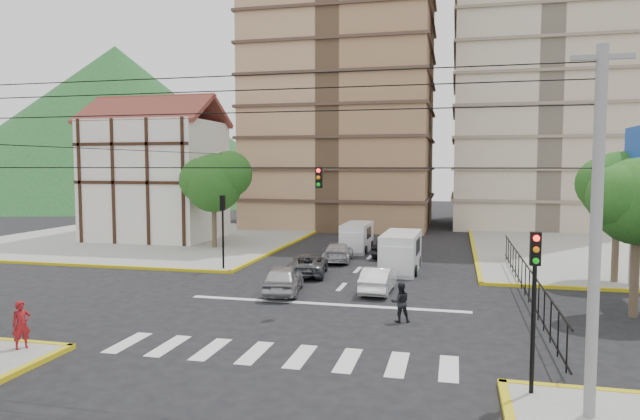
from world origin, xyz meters
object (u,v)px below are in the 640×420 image
(van_right_lane, at_px, (400,253))
(traffic_light_nw, at_px, (223,219))
(traffic_light_se, at_px, (534,285))
(pedestrian_sw_corner, at_px, (21,325))
(van_left_lane, at_px, (356,238))
(pedestrian_crosswalk, at_px, (400,302))
(car_white_front_right, at_px, (378,280))
(car_silver_front_left, at_px, (283,279))

(van_right_lane, bearing_deg, traffic_light_nw, -166.76)
(traffic_light_se, height_order, pedestrian_sw_corner, traffic_light_se)
(traffic_light_nw, relative_size, van_left_lane, 0.96)
(traffic_light_se, bearing_deg, pedestrian_crosswalk, 121.63)
(van_right_lane, distance_m, pedestrian_sw_corner, 20.90)
(car_white_front_right, bearing_deg, van_right_lane, -93.78)
(pedestrian_sw_corner, bearing_deg, van_right_lane, 3.67)
(traffic_light_se, height_order, car_white_front_right, traffic_light_se)
(car_white_front_right, xyz_separation_m, pedestrian_sw_corner, (-10.47, -11.99, 0.32))
(traffic_light_se, bearing_deg, car_white_front_right, 115.74)
(traffic_light_nw, distance_m, van_left_lane, 11.72)
(traffic_light_se, relative_size, traffic_light_nw, 1.00)
(car_silver_front_left, bearing_deg, van_left_lane, -103.14)
(traffic_light_nw, height_order, pedestrian_sw_corner, traffic_light_nw)
(van_right_lane, height_order, pedestrian_sw_corner, van_right_lane)
(car_white_front_right, bearing_deg, car_silver_front_left, 18.34)
(traffic_light_nw, relative_size, car_white_front_right, 1.13)
(car_silver_front_left, xyz_separation_m, car_white_front_right, (4.53, 1.36, -0.08))
(car_white_front_right, height_order, pedestrian_crosswalk, pedestrian_crosswalk)
(traffic_light_se, distance_m, pedestrian_sw_corner, 16.39)
(traffic_light_se, xyz_separation_m, van_right_lane, (-5.23, 17.75, -1.99))
(car_silver_front_left, bearing_deg, van_right_lane, -134.11)
(traffic_light_se, relative_size, pedestrian_sw_corner, 2.70)
(van_left_lane, distance_m, car_white_front_right, 13.62)
(traffic_light_se, bearing_deg, van_left_lane, 110.00)
(van_right_lane, bearing_deg, traffic_light_se, -72.08)
(car_silver_front_left, relative_size, pedestrian_sw_corner, 2.60)
(pedestrian_crosswalk, bearing_deg, pedestrian_sw_corner, 12.74)
(car_white_front_right, relative_size, pedestrian_crosswalk, 2.43)
(van_left_lane, xyz_separation_m, car_white_front_right, (3.39, -13.18, -0.36))
(car_silver_front_left, bearing_deg, car_white_front_right, -171.94)
(car_silver_front_left, xyz_separation_m, pedestrian_sw_corner, (-5.93, -10.63, 0.24))
(traffic_light_nw, relative_size, car_silver_front_left, 1.04)
(traffic_light_nw, relative_size, pedestrian_sw_corner, 2.70)
(traffic_light_nw, bearing_deg, pedestrian_crosswalk, -37.64)
(traffic_light_se, relative_size, van_left_lane, 0.96)
(van_right_lane, bearing_deg, car_white_front_right, -93.93)
(pedestrian_sw_corner, bearing_deg, car_white_front_right, -5.63)
(traffic_light_se, height_order, van_left_lane, traffic_light_se)
(traffic_light_nw, bearing_deg, car_silver_front_left, -43.25)
(pedestrian_sw_corner, bearing_deg, pedestrian_crosswalk, -25.06)
(traffic_light_se, xyz_separation_m, car_silver_front_left, (-10.31, 10.62, -2.39))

